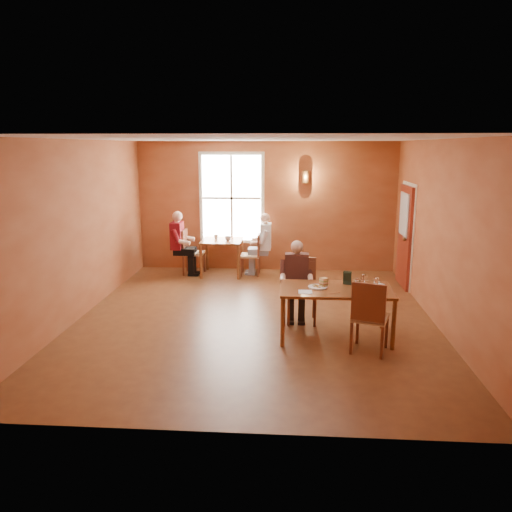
# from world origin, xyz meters

# --- Properties ---
(ground) EXTENTS (6.00, 7.00, 0.01)m
(ground) POSITION_xyz_m (0.00, 0.00, 0.00)
(ground) COLOR brown
(ground) RESTS_ON ground
(wall_back) EXTENTS (6.00, 0.04, 3.00)m
(wall_back) POSITION_xyz_m (0.00, 3.50, 1.50)
(wall_back) COLOR brown
(wall_back) RESTS_ON ground
(wall_front) EXTENTS (6.00, 0.04, 3.00)m
(wall_front) POSITION_xyz_m (0.00, -3.50, 1.50)
(wall_front) COLOR brown
(wall_front) RESTS_ON ground
(wall_left) EXTENTS (0.04, 7.00, 3.00)m
(wall_left) POSITION_xyz_m (-3.00, 0.00, 1.50)
(wall_left) COLOR brown
(wall_left) RESTS_ON ground
(wall_right) EXTENTS (0.04, 7.00, 3.00)m
(wall_right) POSITION_xyz_m (3.00, 0.00, 1.50)
(wall_right) COLOR brown
(wall_right) RESTS_ON ground
(ceiling) EXTENTS (6.00, 7.00, 0.04)m
(ceiling) POSITION_xyz_m (0.00, 0.00, 3.00)
(ceiling) COLOR white
(ceiling) RESTS_ON wall_back
(window) EXTENTS (1.36, 0.10, 1.96)m
(window) POSITION_xyz_m (-0.80, 3.45, 1.70)
(window) COLOR white
(window) RESTS_ON wall_back
(door) EXTENTS (0.12, 1.04, 2.10)m
(door) POSITION_xyz_m (2.94, 2.30, 1.05)
(door) COLOR maroon
(door) RESTS_ON ground
(wall_sconce) EXTENTS (0.16, 0.16, 0.28)m
(wall_sconce) POSITION_xyz_m (0.90, 3.40, 2.20)
(wall_sconce) COLOR brown
(wall_sconce) RESTS_ON wall_back
(main_table) EXTENTS (1.67, 0.94, 0.78)m
(main_table) POSITION_xyz_m (1.29, -0.77, 0.39)
(main_table) COLOR brown
(main_table) RESTS_ON ground
(chair_diner_main) EXTENTS (0.47, 0.47, 1.06)m
(chair_diner_main) POSITION_xyz_m (0.79, -0.12, 0.53)
(chair_diner_main) COLOR #4D301A
(chair_diner_main) RESTS_ON ground
(diner_main) EXTENTS (0.52, 0.52, 1.30)m
(diner_main) POSITION_xyz_m (0.79, -0.15, 0.65)
(diner_main) COLOR black
(diner_main) RESTS_ON ground
(chair_empty) EXTENTS (0.60, 0.60, 1.06)m
(chair_empty) POSITION_xyz_m (1.73, -1.28, 0.53)
(chair_empty) COLOR #4E2717
(chair_empty) RESTS_ON ground
(plate_food) EXTENTS (0.34, 0.34, 0.04)m
(plate_food) POSITION_xyz_m (1.01, -0.76, 0.80)
(plate_food) COLOR white
(plate_food) RESTS_ON main_table
(sandwich) EXTENTS (0.14, 0.14, 0.13)m
(sandwich) POSITION_xyz_m (1.10, -0.72, 0.85)
(sandwich) COLOR tan
(sandwich) RESTS_ON main_table
(goblet_a) EXTENTS (0.10, 0.10, 0.21)m
(goblet_a) POSITION_xyz_m (1.72, -0.67, 0.89)
(goblet_a) COLOR white
(goblet_a) RESTS_ON main_table
(goblet_b) EXTENTS (0.10, 0.10, 0.21)m
(goblet_b) POSITION_xyz_m (1.87, -0.86, 0.89)
(goblet_b) COLOR white
(goblet_b) RESTS_ON main_table
(goblet_c) EXTENTS (0.09, 0.09, 0.21)m
(goblet_c) POSITION_xyz_m (1.58, -0.95, 0.89)
(goblet_c) COLOR white
(goblet_c) RESTS_ON main_table
(menu_stand) EXTENTS (0.14, 0.10, 0.21)m
(menu_stand) POSITION_xyz_m (1.47, -0.55, 0.89)
(menu_stand) COLOR #1A2D20
(menu_stand) RESTS_ON main_table
(knife) EXTENTS (0.19, 0.10, 0.00)m
(knife) POSITION_xyz_m (1.23, -1.05, 0.79)
(knife) COLOR white
(knife) RESTS_ON main_table
(napkin) EXTENTS (0.20, 0.20, 0.01)m
(napkin) POSITION_xyz_m (0.81, -1.01, 0.79)
(napkin) COLOR white
(napkin) RESTS_ON main_table
(side_plate) EXTENTS (0.20, 0.20, 0.02)m
(side_plate) POSITION_xyz_m (1.95, -0.58, 0.79)
(side_plate) COLOR silver
(side_plate) RESTS_ON main_table
(sunglasses) EXTENTS (0.14, 0.11, 0.02)m
(sunglasses) POSITION_xyz_m (1.85, -1.04, 0.79)
(sunglasses) COLOR black
(sunglasses) RESTS_ON main_table
(second_table) EXTENTS (0.91, 0.91, 0.80)m
(second_table) POSITION_xyz_m (-0.97, 2.94, 0.40)
(second_table) COLOR brown
(second_table) RESTS_ON ground
(chair_diner_white) EXTENTS (0.42, 0.42, 0.95)m
(chair_diner_white) POSITION_xyz_m (-0.32, 2.94, 0.48)
(chair_diner_white) COLOR #612E1A
(chair_diner_white) RESTS_ON ground
(diner_white) EXTENTS (0.54, 0.54, 1.36)m
(diner_white) POSITION_xyz_m (-0.29, 2.94, 0.68)
(diner_white) COLOR white
(diner_white) RESTS_ON ground
(chair_diner_maroon) EXTENTS (0.46, 0.46, 1.03)m
(chair_diner_maroon) POSITION_xyz_m (-1.62, 2.94, 0.52)
(chair_diner_maroon) COLOR #612D17
(chair_diner_maroon) RESTS_ON ground
(diner_maroon) EXTENTS (0.56, 0.56, 1.41)m
(diner_maroon) POSITION_xyz_m (-1.65, 2.94, 0.71)
(diner_maroon) COLOR maroon
(diner_maroon) RESTS_ON ground
(cup_a) EXTENTS (0.15, 0.15, 0.10)m
(cup_a) POSITION_xyz_m (-0.82, 2.86, 0.86)
(cup_a) COLOR white
(cup_a) RESTS_ON second_table
(cup_b) EXTENTS (0.12, 0.12, 0.10)m
(cup_b) POSITION_xyz_m (-1.12, 3.05, 0.85)
(cup_b) COLOR silver
(cup_b) RESTS_ON second_table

